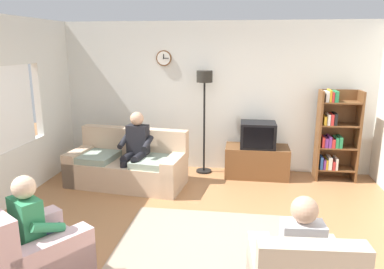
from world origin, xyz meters
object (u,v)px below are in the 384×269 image
Objects in this scene: bookshelf at (334,135)px; person_in_left_armchair at (37,224)px; couch at (128,166)px; floor_lamp at (204,94)px; tv_stand at (257,161)px; tv at (258,135)px; armchair_near_window at (31,257)px; person_in_right_armchair at (299,249)px; person_on_couch at (135,146)px.

person_in_left_armchair is at bearing -135.91° from bookshelf.
couch is 1.08× the size of floor_lamp.
tv_stand is 0.70× the size of bookshelf.
armchair_near_window is (-2.25, -3.37, -0.48)m from tv.
person_in_left_armchair is at bearing -110.12° from floor_lamp.
armchair_near_window is at bearing 179.10° from person_in_right_armchair.
person_in_left_armchair is at bearing 177.34° from person_in_right_armchair.
person_in_right_armchair is at bearing -50.15° from person_on_couch.
person_in_right_armchair is (2.44, -0.11, 0.00)m from person_in_left_armchair.
bookshelf is at bearing 73.23° from person_in_right_armchair.
person_in_right_armchair reaches higher than couch.
tv is 1.29m from bookshelf.
floor_lamp is (-0.95, 0.12, 0.68)m from tv.
couch is 1.27× the size of bookshelf.
floor_lamp is 1.57× the size of armchair_near_window.
person_on_couch is (-3.26, -0.85, -0.09)m from bookshelf.
person_in_left_armchair and person_in_right_armchair have the same top height.
tv is 0.54× the size of person_in_right_armchair.
couch is 3.65m from person_in_right_armchair.
couch is at bearing -163.12° from tv.
couch is at bearing 148.62° from person_on_couch.
floor_lamp is 1.65× the size of person_in_left_armchair.
couch is 1.81× the size of tv_stand.
person_in_right_armchair is (2.21, -2.64, -0.09)m from person_on_couch.
bookshelf reaches higher than person_on_couch.
tv_stand is at bearing 93.96° from person_in_right_armchair.
floor_lamp is 3.90m from armchair_near_window.
armchair_near_window is at bearing -123.60° from person_in_left_armchair.
tv_stand is at bearing 17.48° from couch.
bookshelf is (1.29, 0.07, 0.51)m from tv_stand.
tv is 0.48× the size of person_on_couch.
floor_lamp is at bearing 179.23° from bookshelf.
bookshelf is 1.26× the size of person_on_couch.
bookshelf is at bearing 3.05° from tv_stand.
bookshelf is 0.85× the size of floor_lamp.
person_in_left_armchair reaches higher than couch.
person_in_left_armchair is 2.44m from person_in_right_armchair.
tv_stand is 0.98× the size of person_in_left_armchair.
couch is 1.69× the size of armchair_near_window.
armchair_near_window is (-3.54, -3.46, -0.50)m from bookshelf.
person_on_couch is (-1.97, -0.76, -0.07)m from tv.
floor_lamp reaches higher than tv_stand.
couch is at bearing -147.06° from floor_lamp.
couch is 2.66m from person_in_left_armchair.
tv is at bearing 56.21° from armchair_near_window.
couch is 2.72m from armchair_near_window.
person_on_couch reaches higher than person_in_right_armchair.
armchair_near_window reaches higher than tv_stand.
person_in_right_armchair is at bearing -49.09° from couch.
tv is at bearing 56.21° from person_in_left_armchair.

